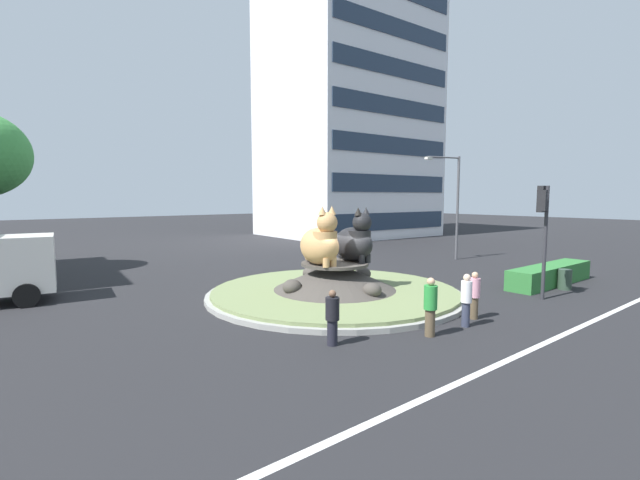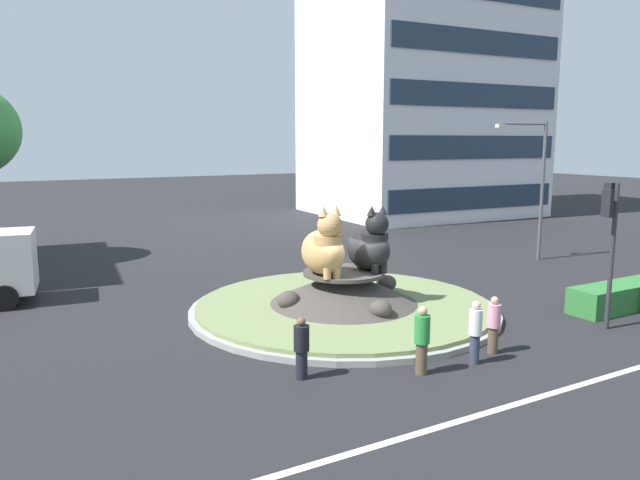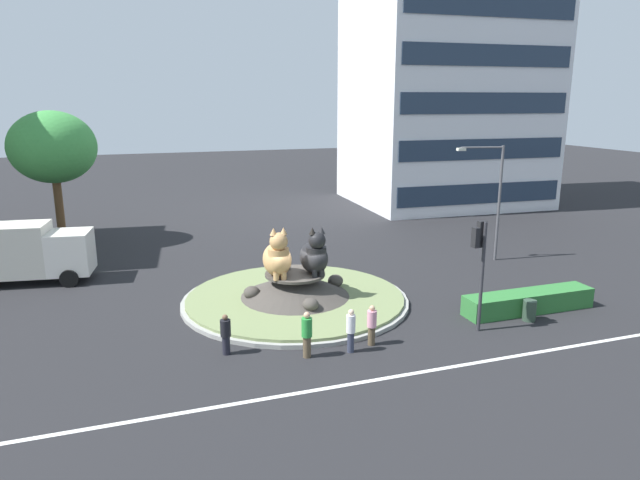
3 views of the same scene
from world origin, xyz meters
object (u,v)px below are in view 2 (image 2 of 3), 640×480
Objects in this scene: traffic_light_mast at (610,223)px; pedestrian_black_shirt at (302,347)px; cat_statue_black at (370,246)px; office_tower at (421,54)px; pedestrian_white_shirt at (475,331)px; streetlight_arm at (536,179)px; pedestrian_green_shirt at (422,339)px; cat_statue_calico at (324,249)px; pedestrian_pink_shirt at (494,324)px.

traffic_light_mast is 2.91× the size of pedestrian_black_shirt.
office_tower is at bearing 140.30° from cat_statue_black.
traffic_light_mast is at bearing -176.01° from pedestrian_white_shirt.
traffic_light_mast is at bearing 66.67° from streetlight_arm.
office_tower is 35.63m from pedestrian_white_shirt.
streetlight_arm is 15.61m from pedestrian_white_shirt.
pedestrian_green_shirt is at bearing 87.53° from traffic_light_mast.
traffic_light_mast reaches higher than cat_statue_calico.
pedestrian_black_shirt is at bearing 178.61° from pedestrian_green_shirt.
pedestrian_black_shirt is 5.51m from pedestrian_pink_shirt.
traffic_light_mast is 6.11m from pedestrian_white_shirt.
cat_statue_black is 6.60m from pedestrian_black_shirt.
pedestrian_black_shirt is 0.92× the size of pedestrian_white_shirt.
traffic_light_mast reaches higher than pedestrian_white_shirt.
streetlight_arm reaches higher than pedestrian_black_shirt.
office_tower is (19.38, 21.71, 10.21)m from cat_statue_black.
cat_statue_black reaches higher than pedestrian_green_shirt.
cat_statue_calico is 14.15m from streetlight_arm.
office_tower is 37.36m from pedestrian_black_shirt.
pedestrian_black_shirt is 0.89× the size of pedestrian_green_shirt.
streetlight_arm reaches higher than pedestrian_white_shirt.
pedestrian_black_shirt is 0.97× the size of pedestrian_pink_shirt.
pedestrian_white_shirt is at bearing 50.56° from streetlight_arm.
pedestrian_green_shirt reaches higher than pedestrian_black_shirt.
streetlight_arm is 3.94× the size of pedestrian_white_shirt.
streetlight_arm is at bearing 109.03° from cat_statue_calico.
office_tower is (21.08, 21.55, 10.18)m from cat_statue_calico.
pedestrian_pink_shirt reaches higher than pedestrian_black_shirt.
pedestrian_pink_shirt is at bearing 26.98° from pedestrian_green_shirt.
pedestrian_black_shirt is (-16.82, -7.66, -3.17)m from streetlight_arm.
cat_statue_calico is 6.01m from pedestrian_pink_shirt.
pedestrian_green_shirt is (-21.49, -27.15, -11.53)m from office_tower.
cat_statue_black is 1.36× the size of pedestrian_white_shirt.
cat_statue_calico is at bearing 38.15° from pedestrian_black_shirt.
cat_statue_black is at bearing 90.26° from cat_statue_calico.
cat_statue_calico is at bearing 28.09° from streetlight_arm.
cat_statue_calico is 8.83m from traffic_light_mast.
pedestrian_pink_shirt is (5.42, -0.99, 0.03)m from pedestrian_black_shirt.
pedestrian_black_shirt is (-24.24, -25.94, -11.64)m from office_tower.
office_tower is at bearing 30.82° from pedestrian_black_shirt.
streetlight_arm is (-7.42, -18.28, -8.47)m from office_tower.
traffic_light_mast is (5.16, -5.28, 1.10)m from cat_statue_black.
office_tower reaches higher than streetlight_arm.
pedestrian_green_shirt is at bearing -125.92° from office_tower.
pedestrian_white_shirt is at bearing 89.06° from traffic_light_mast.
pedestrian_black_shirt is at bearing 39.11° from streetlight_arm.
streetlight_arm is at bearing 54.58° from pedestrian_green_shirt.
cat_statue_black is 0.35× the size of streetlight_arm.
cat_statue_black is 1.31× the size of pedestrian_green_shirt.
office_tower is 34.84m from pedestrian_pink_shirt.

